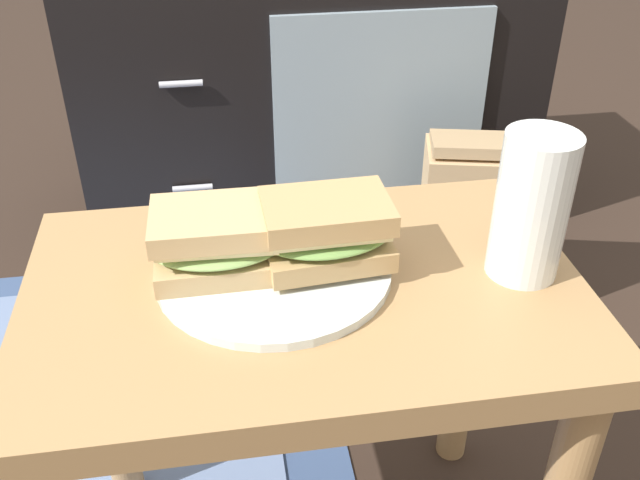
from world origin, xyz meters
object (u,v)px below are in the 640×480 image
at_px(plate, 274,269).
at_px(sandwich_front, 218,240).
at_px(beer_glass, 531,208).
at_px(sandwich_back, 326,230).
at_px(paper_bag, 483,226).
at_px(tv_cabinet, 306,90).

height_order(plate, sandwich_front, sandwich_front).
xyz_separation_m(plate, beer_glass, (0.25, -0.03, 0.07)).
bearing_deg(sandwich_back, paper_bag, 52.04).
relative_size(tv_cabinet, paper_bag, 2.69).
relative_size(sandwich_front, beer_glass, 0.91).
bearing_deg(plate, sandwich_back, -4.38).
height_order(tv_cabinet, beer_glass, beer_glass).
distance_m(sandwich_back, beer_glass, 0.20).
bearing_deg(beer_glass, sandwich_front, 172.87).
bearing_deg(paper_bag, beer_glass, -109.69).
xyz_separation_m(sandwich_back, beer_glass, (0.20, -0.03, 0.02)).
bearing_deg(paper_bag, tv_cabinet, 121.99).
xyz_separation_m(tv_cabinet, plate, (-0.16, -0.93, 0.17)).
xyz_separation_m(beer_glass, paper_bag, (0.19, 0.52, -0.36)).
distance_m(tv_cabinet, plate, 0.96).
relative_size(beer_glass, paper_bag, 0.42).
distance_m(tv_cabinet, sandwich_back, 0.96).
relative_size(plate, sandwich_back, 1.69).
height_order(plate, beer_glass, beer_glass).
distance_m(sandwich_front, paper_bag, 0.76).
bearing_deg(sandwich_back, sandwich_front, 175.62).
xyz_separation_m(sandwich_front, sandwich_back, (0.11, -0.01, 0.01)).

